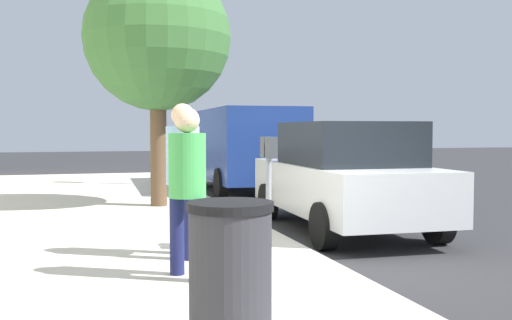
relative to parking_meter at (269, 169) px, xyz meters
name	(u,v)px	position (x,y,z in m)	size (l,w,h in m)	color
ground_plane	(309,260)	(0.01, -0.54, -1.17)	(80.00, 80.00, 0.00)	#2B2B2D
sidewalk_slab	(60,270)	(0.01, 2.46, -1.09)	(28.00, 6.00, 0.15)	#B7B2A8
parking_meter	(269,169)	(0.00, 0.00, 0.00)	(0.36, 0.12, 1.41)	gray
pedestrian_at_meter	(183,166)	(-0.02, 1.07, 0.05)	(0.54, 0.39, 1.80)	#191E4C
pedestrian_bystander	(187,179)	(-1.03, 1.19, -0.01)	(0.49, 0.37, 1.72)	#191E4C
parked_sedan_near	(344,176)	(1.86, -1.89, -0.27)	(4.47, 2.10, 1.77)	silver
parked_van_far	(243,145)	(8.09, -1.89, 0.09)	(5.25, 2.23, 2.18)	navy
street_tree	(158,39)	(4.76, 0.75, 2.26)	(2.86, 2.86, 4.73)	brown
traffic_signal	(164,96)	(9.27, 0.02, 1.41)	(0.24, 0.44, 3.60)	black
trash_bin	(230,276)	(-3.03, 1.25, -0.51)	(0.59, 0.59, 1.01)	#2D2D33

